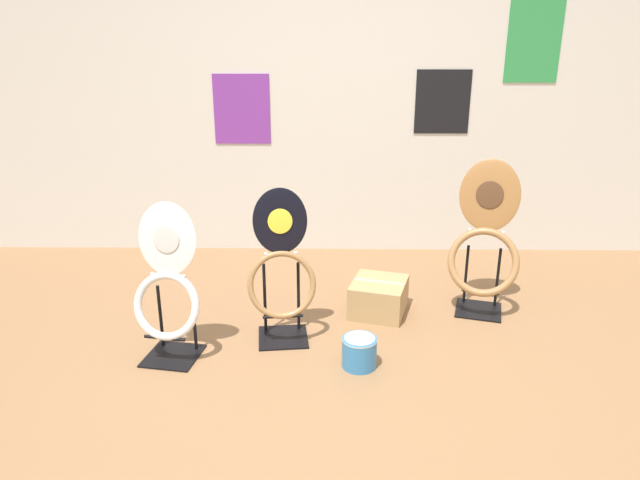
{
  "coord_description": "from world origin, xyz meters",
  "views": [
    {
      "loc": [
        -0.08,
        -2.18,
        1.62
      ],
      "look_at": [
        -0.13,
        0.9,
        0.55
      ],
      "focal_mm": 32.0,
      "sensor_mm": 36.0,
      "label": 1
    }
  ],
  "objects_px": {
    "toilet_seat_display_jazz_black": "(281,272)",
    "toilet_seat_display_white_plain": "(167,293)",
    "storage_box": "(379,297)",
    "toilet_seat_display_woodgrain": "(485,244)",
    "paint_can": "(359,351)"
  },
  "relations": [
    {
      "from": "toilet_seat_display_woodgrain",
      "to": "storage_box",
      "type": "distance_m",
      "value": 0.73
    },
    {
      "from": "toilet_seat_display_woodgrain",
      "to": "paint_can",
      "type": "bearing_deg",
      "value": -139.12
    },
    {
      "from": "paint_can",
      "to": "storage_box",
      "type": "height_order",
      "value": "storage_box"
    },
    {
      "from": "toilet_seat_display_white_plain",
      "to": "toilet_seat_display_woodgrain",
      "type": "xyz_separation_m",
      "value": [
        1.81,
        0.61,
        0.06
      ]
    },
    {
      "from": "toilet_seat_display_jazz_black",
      "to": "toilet_seat_display_white_plain",
      "type": "relative_size",
      "value": 1.03
    },
    {
      "from": "toilet_seat_display_jazz_black",
      "to": "toilet_seat_display_white_plain",
      "type": "bearing_deg",
      "value": -159.52
    },
    {
      "from": "paint_can",
      "to": "toilet_seat_display_white_plain",
      "type": "bearing_deg",
      "value": 175.31
    },
    {
      "from": "toilet_seat_display_jazz_black",
      "to": "paint_can",
      "type": "bearing_deg",
      "value": -35.18
    },
    {
      "from": "toilet_seat_display_woodgrain",
      "to": "storage_box",
      "type": "bearing_deg",
      "value": -175.27
    },
    {
      "from": "toilet_seat_display_jazz_black",
      "to": "toilet_seat_display_woodgrain",
      "type": "relative_size",
      "value": 0.93
    },
    {
      "from": "storage_box",
      "to": "toilet_seat_display_white_plain",
      "type": "bearing_deg",
      "value": -154.34
    },
    {
      "from": "toilet_seat_display_woodgrain",
      "to": "paint_can",
      "type": "height_order",
      "value": "toilet_seat_display_woodgrain"
    },
    {
      "from": "toilet_seat_display_white_plain",
      "to": "storage_box",
      "type": "xyz_separation_m",
      "value": [
        1.16,
        0.56,
        -0.28
      ]
    },
    {
      "from": "toilet_seat_display_jazz_black",
      "to": "storage_box",
      "type": "xyz_separation_m",
      "value": [
        0.58,
        0.34,
        -0.3
      ]
    },
    {
      "from": "toilet_seat_display_jazz_black",
      "to": "toilet_seat_display_woodgrain",
      "type": "height_order",
      "value": "toilet_seat_display_woodgrain"
    }
  ]
}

